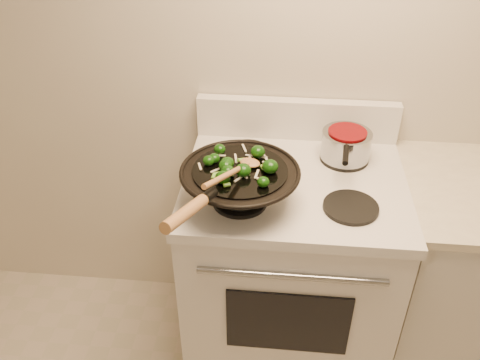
# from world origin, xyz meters

# --- Properties ---
(stove) EXTENTS (0.78, 0.67, 1.08)m
(stove) POSITION_xyz_m (-0.00, 1.17, 0.47)
(stove) COLOR silver
(stove) RESTS_ON ground
(wok) EXTENTS (0.39, 0.62, 0.23)m
(wok) POSITION_xyz_m (-0.18, 1.02, 1.00)
(wok) COLOR black
(wok) RESTS_ON stove
(stirfry) EXTENTS (0.26, 0.26, 0.05)m
(stirfry) POSITION_xyz_m (-0.19, 1.02, 1.07)
(stirfry) COLOR #0D3307
(stirfry) RESTS_ON wok
(wooden_spoon) EXTENTS (0.16, 0.29, 0.10)m
(wooden_spoon) POSITION_xyz_m (-0.18, 0.98, 1.08)
(wooden_spoon) COLOR #9E6C3E
(wooden_spoon) RESTS_ON wok
(saucepan) EXTENTS (0.18, 0.29, 0.11)m
(saucepan) POSITION_xyz_m (0.18, 1.32, 0.99)
(saucepan) COLOR #909398
(saucepan) RESTS_ON stove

